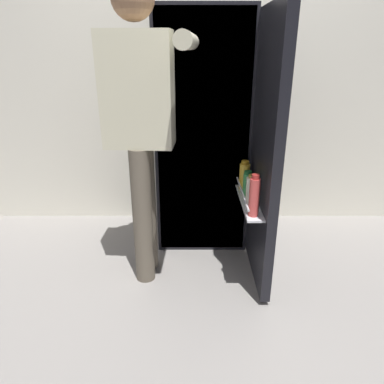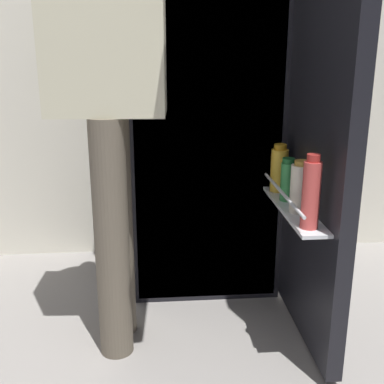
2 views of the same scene
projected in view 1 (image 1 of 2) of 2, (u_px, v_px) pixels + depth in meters
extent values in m
plane|color=gray|center=(203.00, 269.00, 2.39)|extent=(6.34, 6.34, 0.00)
cube|color=silver|center=(202.00, 61.00, 2.71)|extent=(4.40, 0.10, 2.58)
cube|color=black|center=(203.00, 132.00, 2.58)|extent=(0.64, 0.57, 1.63)
cube|color=white|center=(204.00, 142.00, 2.31)|extent=(0.60, 0.01, 1.59)
cube|color=white|center=(203.00, 149.00, 2.38)|extent=(0.56, 0.09, 0.01)
cube|color=black|center=(266.00, 155.00, 2.02)|extent=(0.06, 0.62, 1.57)
cube|color=white|center=(249.00, 202.00, 2.14)|extent=(0.10, 0.53, 0.01)
cylinder|color=silver|center=(243.00, 193.00, 2.11)|extent=(0.01, 0.51, 0.01)
cylinder|color=green|center=(248.00, 185.00, 2.19)|extent=(0.05, 0.05, 0.14)
cylinder|color=#195B28|center=(249.00, 173.00, 2.15)|extent=(0.05, 0.05, 0.02)
cylinder|color=#EDE5CC|center=(252.00, 191.00, 2.06)|extent=(0.07, 0.07, 0.17)
cylinder|color=#B78933|center=(254.00, 176.00, 2.02)|extent=(0.05, 0.05, 0.02)
cylinder|color=#DB4C47|center=(255.00, 197.00, 1.91)|extent=(0.06, 0.06, 0.21)
cylinder|color=#B22D28|center=(256.00, 177.00, 1.86)|extent=(0.04, 0.04, 0.02)
cylinder|color=gold|center=(245.00, 176.00, 2.29)|extent=(0.07, 0.07, 0.17)
cylinder|color=#BC8419|center=(246.00, 163.00, 2.26)|extent=(0.05, 0.05, 0.02)
cylinder|color=#333842|center=(246.00, 176.00, 2.31)|extent=(0.05, 0.05, 0.15)
cylinder|color=silver|center=(246.00, 164.00, 2.28)|extent=(0.04, 0.04, 0.02)
cylinder|color=gold|center=(192.00, 141.00, 2.36)|extent=(0.07, 0.07, 0.09)
cylinder|color=#665B4C|center=(147.00, 208.00, 2.27)|extent=(0.12, 0.12, 0.86)
cylinder|color=#665B4C|center=(143.00, 218.00, 2.14)|extent=(0.12, 0.12, 0.86)
cube|color=beige|center=(138.00, 91.00, 1.93)|extent=(0.40, 0.24, 0.61)
cylinder|color=beige|center=(145.00, 91.00, 2.11)|extent=(0.08, 0.08, 0.58)
cylinder|color=beige|center=(188.00, 41.00, 1.64)|extent=(0.11, 0.58, 0.08)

